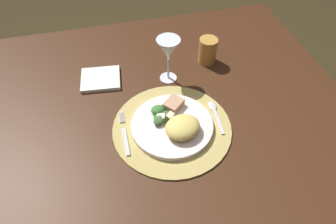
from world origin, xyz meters
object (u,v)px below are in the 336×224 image
Objects in this scene: wine_glass at (168,51)px; fork at (125,135)px; amber_tumbler at (208,51)px; spoon at (215,112)px; dining_table at (161,141)px; dinner_plate at (172,125)px; napkin at (101,79)px.

fork is at bearing -130.68° from wine_glass.
spoon is at bearing -103.36° from amber_tumbler.
wine_glass is (0.19, 0.22, 0.11)m from fork.
dining_table is 0.37m from amber_tumbler.
dinner_plate is 0.15m from fork.
dining_table is at bearing 104.19° from dinner_plate.
amber_tumbler reaches higher than fork.
dining_table is at bearing -48.95° from napkin.
dining_table is 0.24m from spoon.
amber_tumbler is (0.40, 0.01, 0.04)m from napkin.
dinner_plate reaches higher than fork.
dinner_plate is 0.15m from spoon.
dinner_plate is 0.33m from napkin.
spoon is at bearing -62.56° from wine_glass.
amber_tumbler is (0.23, 0.21, 0.21)m from dining_table.
dining_table is 9.15× the size of spoon.
wine_glass is 1.70× the size of amber_tumbler.
fork is (-0.13, -0.07, 0.17)m from dining_table.
wine_glass reaches higher than dining_table.
spoon is 0.25m from wine_glass.
spoon is 1.02× the size of napkin.
dining_table is 0.32m from wine_glass.
dinner_plate is at bearing -54.94° from napkin.
dinner_plate is 1.85× the size of napkin.
wine_glass is at bearing -11.55° from napkin.
dining_table is at bearing 163.70° from spoon.
wine_glass is at bearing -159.93° from amber_tumbler.
fork is at bearing -80.47° from napkin.
napkin is at bearing 131.05° from dining_table.
spoon is 0.27m from amber_tumbler.
dining_table is at bearing 29.53° from fork.
amber_tumbler is at bearing 1.70° from napkin.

